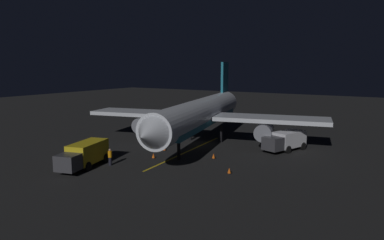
{
  "coord_description": "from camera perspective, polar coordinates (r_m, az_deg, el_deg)",
  "views": [
    {
      "loc": [
        -22.53,
        38.69,
        10.09
      ],
      "look_at": [
        0.0,
        2.0,
        3.5
      ],
      "focal_mm": 33.12,
      "sensor_mm": 36.0,
      "label": 1
    }
  ],
  "objects": [
    {
      "name": "apron_guide_stripe",
      "position": [
        42.28,
        -0.76,
        -5.1
      ],
      "size": [
        1.6,
        18.17,
        0.01
      ],
      "primitive_type": "cube",
      "rotation": [
        0.0,
        0.0,
        0.07
      ],
      "color": "gold",
      "rests_on": "ground_plane"
    },
    {
      "name": "ground_crew_worker",
      "position": [
        37.32,
        -13.06,
        -5.8
      ],
      "size": [
        0.4,
        0.4,
        1.74
      ],
      "color": "black",
      "rests_on": "ground_plane"
    },
    {
      "name": "traffic_cone_near_right",
      "position": [
        34.07,
        6.01,
        -8.13
      ],
      "size": [
        0.5,
        0.5,
        0.55
      ],
      "color": "#EA590F",
      "rests_on": "ground_plane"
    },
    {
      "name": "baggage_truck",
      "position": [
        37.17,
        -16.92,
        -5.4
      ],
      "size": [
        3.69,
        6.83,
        2.45
      ],
      "color": "gold",
      "rests_on": "ground_plane"
    },
    {
      "name": "ground_plane",
      "position": [
        45.92,
        1.31,
        -4.12
      ],
      "size": [
        180.0,
        180.0,
        0.2
      ],
      "primitive_type": "cube",
      "color": "black"
    },
    {
      "name": "catering_truck",
      "position": [
        43.91,
        14.84,
        -3.28
      ],
      "size": [
        4.02,
        6.34,
        2.28
      ],
      "color": "silver",
      "rests_on": "ground_plane"
    },
    {
      "name": "traffic_cone_near_left",
      "position": [
        39.23,
        3.49,
        -5.84
      ],
      "size": [
        0.5,
        0.5,
        0.55
      ],
      "color": "#EA590F",
      "rests_on": "ground_plane"
    },
    {
      "name": "traffic_cone_under_wing",
      "position": [
        42.91,
        -4.47,
        -4.58
      ],
      "size": [
        0.5,
        0.5,
        0.55
      ],
      "color": "#EA590F",
      "rests_on": "ground_plane"
    },
    {
      "name": "traffic_cone_far",
      "position": [
        39.52,
        -6.24,
        -5.77
      ],
      "size": [
        0.5,
        0.5,
        0.55
      ],
      "color": "#EA590F",
      "rests_on": "ground_plane"
    },
    {
      "name": "airliner",
      "position": [
        45.74,
        1.54,
        0.96
      ],
      "size": [
        31.86,
        34.44,
        10.69
      ],
      "color": "silver",
      "rests_on": "ground_plane"
    }
  ]
}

